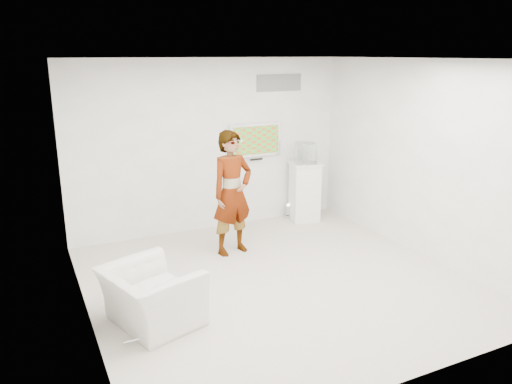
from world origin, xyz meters
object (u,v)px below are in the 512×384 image
person (232,193)px  tv (255,140)px  floor_uplight (288,211)px  armchair (151,296)px  pedestal (305,191)px

person → tv: bearing=38.6°
tv → floor_uplight: tv is taller
person → armchair: (-1.72, -1.60, -0.63)m
tv → floor_uplight: size_ratio=3.69×
armchair → pedestal: 4.36m
person → pedestal: bearing=13.1°
person → armchair: size_ratio=1.84×
armchair → pedestal: pedestal is taller
pedestal → person: bearing=-154.5°
tv → person: 1.66m
armchair → floor_uplight: bearing=-68.5°
armchair → person: bearing=-64.4°
person → floor_uplight: 2.15m
floor_uplight → pedestal: bearing=-46.6°
person → floor_uplight: person is taller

